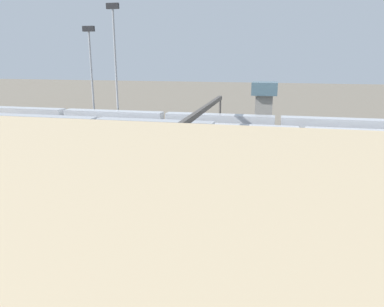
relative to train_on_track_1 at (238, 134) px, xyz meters
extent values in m
plane|color=#756B5B|center=(6.79, 15.00, -2.02)|extent=(400.00, 400.00, 0.00)
cube|color=#3D3833|center=(6.79, -5.00, -1.96)|extent=(140.00, 2.80, 0.12)
cube|color=#4C443D|center=(6.79, 0.00, -1.96)|extent=(140.00, 2.80, 0.12)
cube|color=#4C443D|center=(6.79, 5.00, -1.96)|extent=(140.00, 2.80, 0.12)
cube|color=#4C443D|center=(6.79, 10.00, -1.96)|extent=(140.00, 2.80, 0.12)
cube|color=#4C443D|center=(6.79, 15.00, -1.96)|extent=(140.00, 2.80, 0.12)
cube|color=#4C443D|center=(6.79, 20.00, -1.96)|extent=(140.00, 2.80, 0.12)
cube|color=#4C443D|center=(6.79, 25.00, -1.96)|extent=(140.00, 2.80, 0.12)
cube|color=#4C443D|center=(6.79, 30.00, -1.96)|extent=(140.00, 2.80, 0.12)
cube|color=#3D3833|center=(6.79, 35.00, -1.96)|extent=(140.00, 2.80, 0.12)
cube|color=silver|center=(-24.20, 0.00, 0.00)|extent=(23.00, 3.00, 3.80)
cube|color=silver|center=(0.00, 0.00, 0.00)|extent=(23.00, 3.00, 3.80)
cube|color=silver|center=(24.20, 0.00, 0.00)|extent=(23.00, 3.00, 3.80)
cube|color=#B7BABF|center=(15.64, 5.00, 0.60)|extent=(23.00, 3.00, 5.00)
cube|color=#B7BABF|center=(39.84, 5.00, 0.60)|extent=(23.00, 3.00, 5.00)
cube|color=#D85914|center=(9.95, 15.00, -0.10)|extent=(10.00, 3.00, 3.60)
cube|color=#D85914|center=(12.95, 15.00, 2.40)|extent=(3.00, 2.70, 1.40)
cube|color=#B7BABF|center=(-5.37, 35.00, 0.00)|extent=(23.00, 3.00, 3.80)
cube|color=black|center=(-5.37, 35.00, -0.52)|extent=(22.40, 3.06, 0.36)
cube|color=#B7BABF|center=(18.83, 35.00, 0.00)|extent=(23.00, 3.00, 3.80)
cube|color=black|center=(18.83, 35.00, -0.54)|extent=(22.40, 3.06, 0.36)
cube|color=silver|center=(-19.64, -5.00, 0.60)|extent=(23.00, 3.00, 5.00)
cube|color=silver|center=(4.56, -5.00, 0.60)|extent=(23.00, 3.00, 5.00)
cube|color=silver|center=(28.76, -5.00, 0.60)|extent=(23.00, 3.00, 5.00)
cube|color=silver|center=(52.96, -5.00, 0.60)|extent=(23.00, 3.00, 5.00)
cylinder|color=#9EA0A5|center=(35.41, -8.85, 9.20)|extent=(0.44, 0.44, 22.44)
cube|color=#262628|center=(35.41, -8.85, 21.02)|extent=(2.80, 0.70, 1.20)
cylinder|color=#9EA0A5|center=(28.44, -7.03, 11.40)|extent=(0.44, 0.44, 26.84)
cube|color=#262628|center=(28.44, -7.03, 25.42)|extent=(2.80, 0.70, 1.20)
cylinder|color=#4C4742|center=(4.77, -7.10, 1.98)|extent=(0.50, 0.50, 8.00)
cylinder|color=#4C4742|center=(4.77, 37.10, 1.98)|extent=(0.50, 0.50, 8.00)
cube|color=#4C4742|center=(4.77, 15.00, 6.38)|extent=(0.70, 45.00, 0.80)
cube|color=gray|center=(-4.18, -18.96, 2.02)|extent=(4.00, 4.00, 8.07)
cube|color=slate|center=(-4.18, -18.96, 7.55)|extent=(6.00, 6.00, 3.00)
camera|label=1|loc=(-6.80, 71.21, 14.82)|focal=34.30mm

